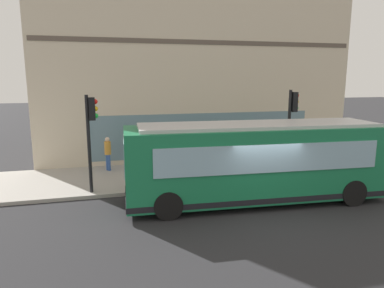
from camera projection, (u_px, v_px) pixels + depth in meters
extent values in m
plane|color=#262628|center=(260.00, 208.00, 13.00)|extent=(120.00, 120.00, 0.00)
cube|color=#9E9991|center=(217.00, 172.00, 17.73)|extent=(4.77, 40.00, 0.15)
cube|color=beige|center=(188.00, 58.00, 22.57)|extent=(7.74, 17.92, 12.00)
cube|color=brown|center=(204.00, 42.00, 18.91)|extent=(0.36, 17.56, 0.24)
cube|color=slate|center=(204.00, 134.00, 19.76)|extent=(0.12, 12.54, 2.40)
cube|color=#197247|center=(257.00, 161.00, 13.50)|extent=(3.06, 10.13, 2.70)
cube|color=silver|center=(258.00, 125.00, 13.23)|extent=(2.63, 9.11, 0.12)
cube|color=#8CB2C6|center=(125.00, 155.00, 12.47)|extent=(2.20, 0.20, 1.20)
cube|color=#8CB2C6|center=(246.00, 145.00, 14.65)|extent=(0.53, 8.19, 1.00)
cube|color=#8CB2C6|center=(271.00, 158.00, 12.20)|extent=(0.53, 8.19, 1.00)
cube|color=black|center=(256.00, 190.00, 13.72)|extent=(3.11, 10.17, 0.20)
cylinder|color=black|center=(161.00, 185.00, 14.13)|extent=(0.36, 1.02, 1.00)
cylinder|color=black|center=(168.00, 205.00, 11.92)|extent=(0.36, 1.02, 1.00)
cylinder|color=black|center=(320.00, 176.00, 15.46)|extent=(0.36, 1.02, 1.00)
cylinder|color=black|center=(353.00, 193.00, 13.24)|extent=(0.36, 1.02, 1.00)
cylinder|color=black|center=(288.00, 134.00, 16.29)|extent=(0.14, 0.14, 4.06)
cube|color=black|center=(294.00, 102.00, 16.05)|extent=(0.32, 0.24, 0.90)
sphere|color=red|center=(297.00, 96.00, 16.03)|extent=(0.20, 0.20, 0.20)
sphere|color=yellow|center=(296.00, 102.00, 16.09)|extent=(0.20, 0.20, 0.20)
sphere|color=green|center=(296.00, 108.00, 16.14)|extent=(0.20, 0.20, 0.20)
cylinder|color=black|center=(89.00, 145.00, 14.03)|extent=(0.14, 0.14, 3.95)
cube|color=black|center=(92.00, 109.00, 13.81)|extent=(0.32, 0.24, 0.90)
sphere|color=red|center=(95.00, 102.00, 13.79)|extent=(0.20, 0.20, 0.20)
sphere|color=yellow|center=(95.00, 109.00, 13.84)|extent=(0.20, 0.20, 0.20)
sphere|color=green|center=(96.00, 116.00, 13.90)|extent=(0.20, 0.20, 0.20)
cylinder|color=red|center=(317.00, 163.00, 18.13)|extent=(0.24, 0.24, 0.55)
sphere|color=red|center=(317.00, 156.00, 18.07)|extent=(0.22, 0.22, 0.22)
cylinder|color=red|center=(320.00, 162.00, 18.16)|extent=(0.10, 0.12, 0.10)
cylinder|color=red|center=(315.00, 161.00, 18.29)|extent=(0.12, 0.10, 0.10)
cylinder|color=#3359A5|center=(107.00, 162.00, 17.73)|extent=(0.14, 0.14, 0.82)
cylinder|color=#3359A5|center=(109.00, 163.00, 17.60)|extent=(0.14, 0.14, 0.82)
cylinder|color=gold|center=(108.00, 148.00, 17.53)|extent=(0.32, 0.32, 0.65)
sphere|color=beige|center=(107.00, 139.00, 17.44)|extent=(0.22, 0.22, 0.22)
cylinder|color=#3359A5|center=(268.00, 154.00, 19.57)|extent=(0.14, 0.14, 0.87)
cylinder|color=#3359A5|center=(272.00, 154.00, 19.57)|extent=(0.14, 0.14, 0.87)
cylinder|color=#99994C|center=(270.00, 140.00, 19.43)|extent=(0.32, 0.32, 0.69)
sphere|color=beige|center=(271.00, 131.00, 19.34)|extent=(0.24, 0.24, 0.24)
cube|color=#263F99|center=(175.00, 162.00, 17.51)|extent=(0.44, 0.40, 0.90)
cube|color=#8CB2C6|center=(179.00, 159.00, 17.52)|extent=(0.35, 0.03, 0.30)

